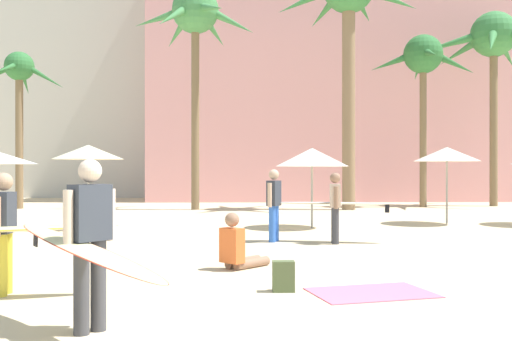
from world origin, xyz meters
name	(u,v)px	position (x,y,z in m)	size (l,w,h in m)	color
hotel_pink	(325,75)	(4.81, 28.95, 7.35)	(19.95, 9.06, 14.70)	pink
palm_tree_far_left	(348,8)	(4.26, 18.89, 8.51)	(6.23, 5.67, 10.49)	#896B4C
palm_tree_left	(494,44)	(11.48, 21.12, 7.53)	(6.78, 6.41, 9.02)	brown
palm_tree_center	(423,62)	(7.94, 20.43, 6.52)	(4.67, 4.77, 7.77)	brown
palm_tree_right	(19,82)	(-9.90, 20.01, 5.47)	(4.08, 4.16, 6.81)	brown
palm_tree_far_right	(195,21)	(-2.21, 19.11, 7.97)	(5.31, 4.96, 9.42)	brown
cafe_umbrella_0	(312,157)	(1.73, 11.15, 2.04)	(2.10, 2.10, 2.30)	gray
cafe_umbrella_2	(88,152)	(-4.69, 11.19, 2.18)	(2.01, 2.01, 2.39)	gray
cafe_umbrella_3	(447,154)	(6.04, 12.19, 2.16)	(2.02, 2.02, 2.38)	gray
beach_towel	(372,293)	(1.39, 2.21, 0.01)	(1.59, 1.06, 0.01)	#EF6684
backpack	(283,277)	(0.21, 2.36, 0.20)	(0.30, 0.24, 0.42)	#495632
person_near_left	(87,241)	(-1.93, 0.28, 0.95)	(2.23, 2.64, 1.78)	#3D3D42
person_mid_right	(334,204)	(1.80, 7.68, 0.89)	(3.09, 1.12, 1.61)	#3D3D42
person_near_right	(274,202)	(0.43, 7.93, 0.92)	(0.37, 0.58, 1.68)	blue
person_far_right	(238,248)	(-0.41, 4.23, 0.34)	(0.88, 0.89, 0.96)	#936B51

